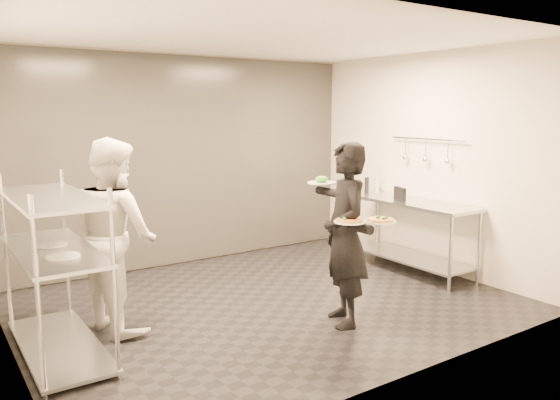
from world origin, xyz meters
TOP-DOWN VIEW (x-y plane):
  - room_shell at (0.00, 1.18)m, footprint 5.00×4.00m
  - pass_rack at (-2.15, -0.00)m, footprint 0.60×1.60m
  - prep_counter at (2.18, 0.00)m, footprint 0.60×1.80m
  - utensil_rail at (2.43, -0.00)m, footprint 0.07×1.20m
  - waiter at (0.31, -0.89)m, footprint 0.64×0.76m
  - chef at (-1.55, 0.25)m, footprint 0.84×1.00m
  - pizza_plate_near at (0.18, -1.10)m, footprint 0.28×0.28m
  - pizza_plate_far at (0.50, -1.16)m, footprint 0.29×0.29m
  - salad_plate at (0.24, -0.60)m, footprint 0.28×0.28m
  - pos_monitor at (2.06, 0.08)m, footprint 0.13×0.25m
  - bottle_green at (2.17, 0.80)m, footprint 0.06×0.06m
  - bottle_clear at (2.35, 0.80)m, footprint 0.07×0.07m
  - bottle_dark at (2.16, 0.80)m, footprint 0.07×0.07m

SIDE VIEW (x-z plane):
  - prep_counter at x=2.18m, z-range 0.17..1.09m
  - pass_rack at x=-2.15m, z-range 0.02..1.52m
  - waiter at x=0.31m, z-range 0.00..1.77m
  - chef at x=-1.55m, z-range 0.00..1.82m
  - pos_monitor at x=2.06m, z-range 0.92..1.10m
  - bottle_green at x=2.17m, z-range 0.92..1.14m
  - bottle_clear at x=2.35m, z-range 0.92..1.14m
  - bottle_dark at x=2.16m, z-range 0.92..1.14m
  - pizza_plate_far at x=0.50m, z-range 1.03..1.08m
  - pizza_plate_near at x=0.18m, z-range 1.05..1.10m
  - salad_plate at x=0.24m, z-range 1.34..1.42m
  - room_shell at x=0.00m, z-range 0.00..2.80m
  - utensil_rail at x=2.43m, z-range 1.39..1.70m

